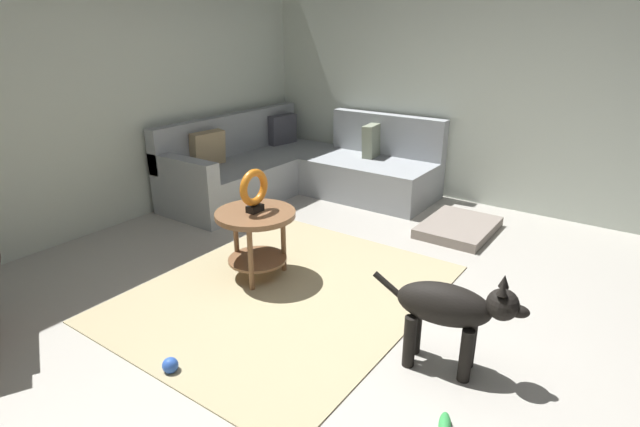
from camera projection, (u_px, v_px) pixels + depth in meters
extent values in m
cube|color=#B7B2A8|center=(356.00, 341.00, 3.17)|extent=(6.00, 6.00, 0.10)
cube|color=silver|center=(66.00, 85.00, 4.25)|extent=(6.00, 0.12, 2.70)
cube|color=silver|center=(515.00, 77.00, 4.91)|extent=(0.12, 6.00, 2.70)
cube|color=tan|center=(285.00, 292.00, 3.64)|extent=(2.30, 1.90, 0.01)
cube|color=#9EA3A8|center=(256.00, 176.00, 5.69)|extent=(2.20, 0.85, 0.42)
cube|color=#9EA3A8|center=(231.00, 134.00, 5.72)|extent=(2.20, 0.14, 0.46)
cube|color=#9EA3A8|center=(371.00, 178.00, 5.60)|extent=(0.85, 1.40, 0.42)
cube|color=#9EA3A8|center=(387.00, 134.00, 5.71)|extent=(0.14, 1.40, 0.46)
cube|color=#9EA3A8|center=(183.00, 169.00, 4.80)|extent=(0.16, 0.85, 0.22)
cube|color=#4C4C56|center=(282.00, 130.00, 6.24)|extent=(0.40, 0.20, 0.38)
cube|color=tan|center=(208.00, 150.00, 5.28)|extent=(0.39, 0.19, 0.39)
cube|color=gray|center=(373.00, 141.00, 5.67)|extent=(0.39, 0.18, 0.38)
cylinder|color=brown|center=(255.00, 214.00, 3.69)|extent=(0.60, 0.60, 0.04)
cylinder|color=brown|center=(258.00, 259.00, 3.82)|extent=(0.45, 0.45, 0.02)
cylinder|color=brown|center=(236.00, 241.00, 3.90)|extent=(0.04, 0.04, 0.50)
cylinder|color=brown|center=(251.00, 260.00, 3.59)|extent=(0.04, 0.04, 0.50)
cylinder|color=brown|center=(283.00, 242.00, 3.87)|extent=(0.04, 0.04, 0.50)
cube|color=black|center=(255.00, 208.00, 3.67)|extent=(0.12, 0.08, 0.05)
torus|color=orange|center=(254.00, 187.00, 3.62)|extent=(0.28, 0.06, 0.28)
cube|color=gray|center=(458.00, 227.00, 4.69)|extent=(0.80, 0.60, 0.09)
cylinder|color=black|center=(470.00, 342.00, 2.82)|extent=(0.07, 0.07, 0.32)
cylinder|color=black|center=(466.00, 356.00, 2.70)|extent=(0.07, 0.07, 0.32)
cylinder|color=black|center=(416.00, 329.00, 2.94)|extent=(0.07, 0.07, 0.32)
cylinder|color=black|center=(409.00, 341.00, 2.82)|extent=(0.07, 0.07, 0.32)
ellipsoid|color=black|center=(443.00, 304.00, 2.73)|extent=(0.31, 0.55, 0.24)
sphere|color=black|center=(503.00, 305.00, 2.59)|extent=(0.17, 0.17, 0.17)
ellipsoid|color=black|center=(518.00, 311.00, 2.57)|extent=(0.09, 0.13, 0.07)
cone|color=black|center=(504.00, 281.00, 2.59)|extent=(0.06, 0.06, 0.07)
cone|color=black|center=(503.00, 289.00, 2.51)|extent=(0.06, 0.06, 0.07)
cylinder|color=black|center=(389.00, 286.00, 2.83)|extent=(0.07, 0.20, 0.16)
sphere|color=blue|center=(170.00, 365.00, 2.80)|extent=(0.09, 0.09, 0.09)
ellipsoid|color=green|center=(445.00, 426.00, 2.40)|extent=(0.19, 0.12, 0.06)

